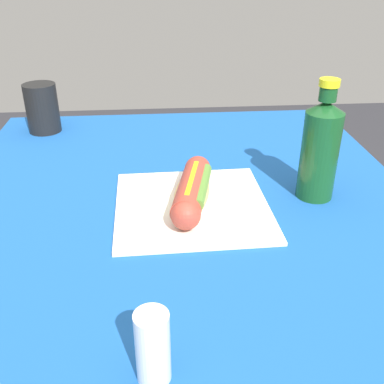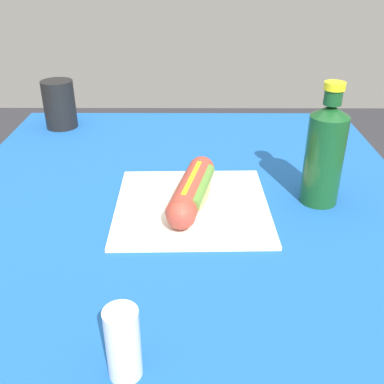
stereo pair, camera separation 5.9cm
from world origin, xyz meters
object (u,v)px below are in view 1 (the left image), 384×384
(soda_bottle, at_px, (320,148))
(salt_shaker, at_px, (153,347))
(hot_dog, at_px, (193,190))
(drinking_cup, at_px, (42,108))

(soda_bottle, height_order, salt_shaker, soda_bottle)
(salt_shaker, bearing_deg, hot_dog, 168.75)
(hot_dog, height_order, soda_bottle, soda_bottle)
(drinking_cup, bearing_deg, salt_shaker, 19.13)
(soda_bottle, distance_m, salt_shaker, 0.48)
(soda_bottle, height_order, drinking_cup, soda_bottle)
(hot_dog, bearing_deg, salt_shaker, -11.25)
(hot_dog, relative_size, soda_bottle, 0.99)
(soda_bottle, distance_m, drinking_cup, 0.67)
(hot_dog, distance_m, salt_shaker, 0.35)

